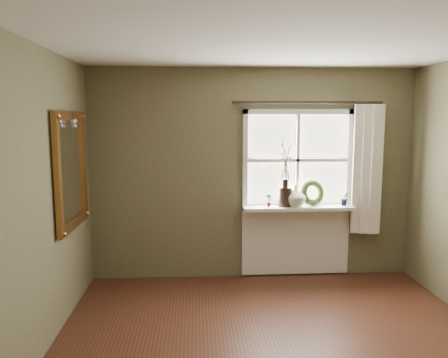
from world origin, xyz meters
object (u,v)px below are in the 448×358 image
cream_vase (295,196)px  gilt_mirror (71,170)px  wreath (312,196)px  dark_jug (285,197)px

cream_vase → gilt_mirror: 2.61m
gilt_mirror → wreath: bearing=15.7°
wreath → gilt_mirror: size_ratio=0.28×
dark_jug → wreath: bearing=6.5°
gilt_mirror → dark_jug: bearing=17.0°
dark_jug → gilt_mirror: 2.49m
dark_jug → gilt_mirror: size_ratio=0.20×
dark_jug → wreath: (0.35, 0.04, 0.00)m
gilt_mirror → cream_vase: bearing=16.2°
dark_jug → cream_vase: size_ratio=0.90×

